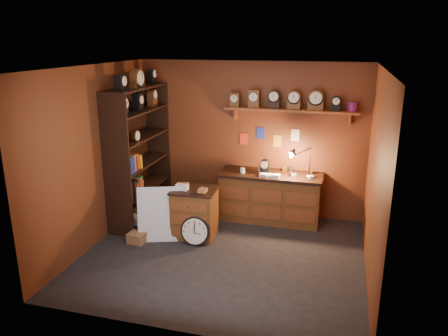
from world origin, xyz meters
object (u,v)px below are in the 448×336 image
at_px(shelving_unit, 137,149).
at_px(workbench, 270,194).
at_px(big_round_clock, 195,231).
at_px(low_cabinet, 195,211).

height_order(shelving_unit, workbench, shelving_unit).
bearing_deg(workbench, big_round_clock, -127.04).
height_order(shelving_unit, low_cabinet, shelving_unit).
distance_m(shelving_unit, workbench, 2.41).
distance_m(workbench, big_round_clock, 1.58).
bearing_deg(workbench, shelving_unit, -167.46).
bearing_deg(big_round_clock, shelving_unit, 149.55).
relative_size(shelving_unit, workbench, 1.47).
bearing_deg(low_cabinet, shelving_unit, 156.51).
height_order(workbench, big_round_clock, workbench).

